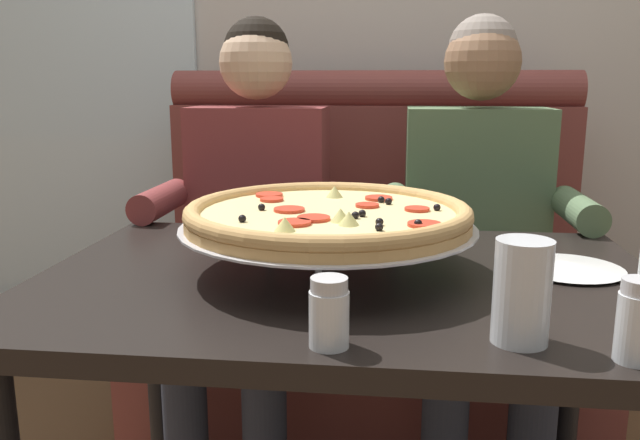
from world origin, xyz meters
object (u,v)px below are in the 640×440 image
at_px(diner_left, 253,217).
at_px(drinking_glass, 521,299).
at_px(diner_right, 478,223).
at_px(plate_near_left, 568,265).
at_px(pizza, 328,216).
at_px(shaker_oregano, 331,318).
at_px(patio_chair, 177,191).
at_px(booth_bench, 366,295).
at_px(dining_table, 347,323).
at_px(shaker_parmesan, 637,327).

height_order(diner_left, drinking_glass, diner_left).
relative_size(diner_right, plate_near_left, 6.06).
bearing_deg(pizza, shaker_oregano, -83.19).
bearing_deg(diner_right, patio_chair, 133.02).
xyz_separation_m(booth_bench, patio_chair, (-1.06, 1.20, 0.13)).
relative_size(dining_table, diner_left, 0.92).
bearing_deg(diner_left, plate_near_left, -35.42).
xyz_separation_m(diner_left, pizza, (0.28, -0.59, 0.13)).
height_order(pizza, plate_near_left, pizza).
bearing_deg(booth_bench, patio_chair, 131.21).
xyz_separation_m(shaker_oregano, patio_chair, (-1.06, 2.41, -0.25)).
height_order(booth_bench, dining_table, booth_bench).
xyz_separation_m(diner_right, patio_chair, (-1.37, 1.47, -0.19)).
height_order(shaker_parmesan, patio_chair, patio_chair).
relative_size(diner_left, patio_chair, 1.48).
bearing_deg(plate_near_left, dining_table, -169.85).
xyz_separation_m(shaker_parmesan, drinking_glass, (-0.14, 0.05, 0.02)).
bearing_deg(patio_chair, booth_bench, -48.79).
height_order(pizza, drinking_glass, drinking_glass).
height_order(dining_table, shaker_parmesan, shaker_parmesan).
distance_m(diner_left, plate_near_left, 0.91).
bearing_deg(patio_chair, dining_table, -63.04).
xyz_separation_m(diner_right, shaker_oregano, (-0.31, -0.94, 0.07)).
height_order(booth_bench, patio_chair, booth_bench).
relative_size(booth_bench, pizza, 2.51).
distance_m(dining_table, pizza, 0.21).
relative_size(dining_table, shaker_oregano, 11.81).
bearing_deg(shaker_oregano, booth_bench, 90.16).
distance_m(dining_table, patio_chair, 2.33).
bearing_deg(shaker_parmesan, shaker_oregano, 179.76).
distance_m(diner_right, drinking_glass, 0.90).
xyz_separation_m(dining_table, shaker_oregano, (0.00, -0.34, 0.14)).
bearing_deg(shaker_parmesan, pizza, 141.10).
distance_m(booth_bench, dining_table, 0.90).
distance_m(dining_table, diner_left, 0.69).
height_order(diner_right, plate_near_left, diner_right).
xyz_separation_m(diner_right, drinking_glass, (-0.05, -0.90, 0.09)).
bearing_deg(diner_left, pizza, -64.64).
height_order(diner_right, pizza, diner_right).
bearing_deg(pizza, diner_right, 58.76).
relative_size(shaker_oregano, drinking_glass, 0.67).
xyz_separation_m(diner_left, shaker_oregano, (0.32, -0.94, 0.07)).
height_order(booth_bench, pizza, booth_bench).
height_order(diner_left, shaker_oregano, diner_left).
bearing_deg(plate_near_left, patio_chair, 126.50).
bearing_deg(dining_table, drinking_glass, -47.92).
bearing_deg(diner_left, dining_table, -62.23).
bearing_deg(shaker_oregano, dining_table, 90.56).
distance_m(dining_table, diner_right, 0.69).
bearing_deg(drinking_glass, pizza, 134.56).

